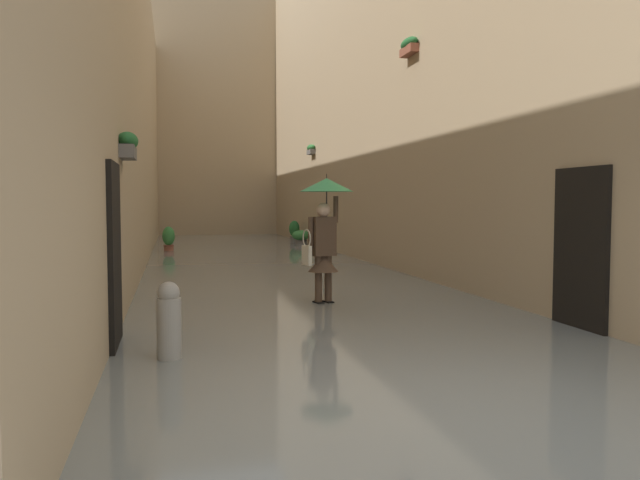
{
  "coord_description": "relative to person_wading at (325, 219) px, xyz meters",
  "views": [
    {
      "loc": [
        2.28,
        4.72,
        1.74
      ],
      "look_at": [
        -0.05,
        -5.25,
        1.12
      ],
      "focal_mm": 35.39,
      "sensor_mm": 36.0,
      "label": 1
    }
  ],
  "objects": [
    {
      "name": "mooring_bollard",
      "position": [
        2.49,
        3.26,
        -1.01
      ],
      "size": [
        0.26,
        0.26,
        0.9
      ],
      "color": "gray",
      "rests_on": "ground_plane"
    },
    {
      "name": "potted_plant_mid_left",
      "position": [
        -2.4,
        -13.83,
        -1.08
      ],
      "size": [
        0.69,
        0.69,
        0.65
      ],
      "color": "#66605B",
      "rests_on": "ground_plane"
    },
    {
      "name": "potted_plant_near_left",
      "position": [
        -2.42,
        -15.3,
        -0.94
      ],
      "size": [
        0.43,
        0.43,
        0.97
      ],
      "color": "#66605B",
      "rests_on": "ground_plane"
    },
    {
      "name": "building_facade_far",
      "position": [
        0.15,
        -23.14,
        4.72
      ],
      "size": [
        9.54,
        1.8,
        12.38
      ],
      "primitive_type": "cube",
      "color": "tan",
      "rests_on": "ground_plane"
    },
    {
      "name": "building_facade_left",
      "position": [
        -3.71,
        -8.44,
        4.61
      ],
      "size": [
        2.04,
        31.59,
        12.16
      ],
      "color": "tan",
      "rests_on": "ground_plane"
    },
    {
      "name": "flood_water",
      "position": [
        0.15,
        -8.44,
        -1.43
      ],
      "size": [
        6.74,
        33.59,
        0.08
      ],
      "primitive_type": "cube",
      "color": "slate",
      "rests_on": "ground_plane"
    },
    {
      "name": "ground_plane",
      "position": [
        0.15,
        -8.44,
        -1.46
      ],
      "size": [
        68.96,
        68.96,
        0.0
      ],
      "primitive_type": "plane",
      "color": "slate"
    },
    {
      "name": "building_facade_right",
      "position": [
        4.02,
        -8.44,
        3.23
      ],
      "size": [
        2.04,
        31.59,
        9.38
      ],
      "color": "tan",
      "rests_on": "ground_plane"
    },
    {
      "name": "person_wading",
      "position": [
        0.0,
        0.0,
        0.0
      ],
      "size": [
        0.89,
        0.89,
        2.2
      ],
      "color": "black",
      "rests_on": "ground_plane"
    },
    {
      "name": "potted_plant_near_right",
      "position": [
        2.58,
        -12.03,
        -0.98
      ],
      "size": [
        0.42,
        0.42,
        0.9
      ],
      "color": "brown",
      "rests_on": "ground_plane"
    }
  ]
}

